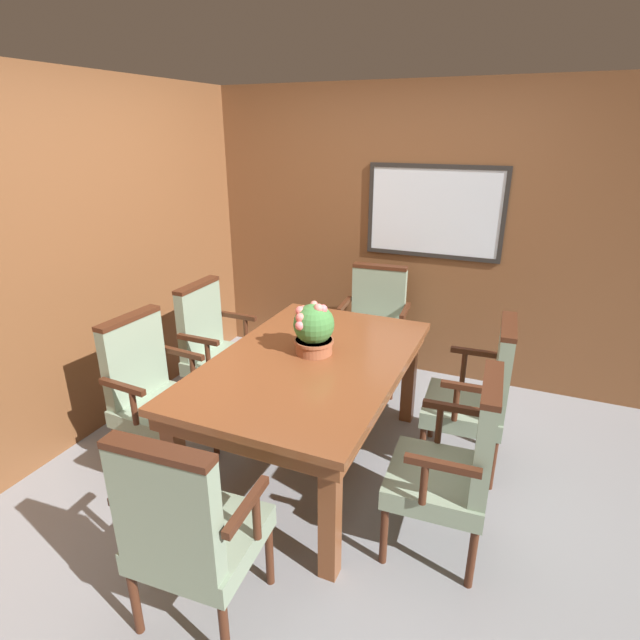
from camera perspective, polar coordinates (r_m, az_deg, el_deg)
name	(u,v)px	position (r m, az deg, el deg)	size (l,w,h in m)	color
ground_plane	(310,476)	(3.36, -1.16, -17.40)	(14.00, 14.00, 0.00)	gray
wall_back	(396,235)	(4.43, 8.65, 9.61)	(7.20, 0.08, 2.45)	brown
wall_left	(81,264)	(3.78, -25.60, 5.78)	(0.06, 7.20, 2.45)	brown
dining_table	(310,372)	(3.12, -1.10, -5.99)	(1.11, 1.76, 0.77)	brown
chair_head_far	(375,323)	(4.28, 6.27, -0.34)	(0.58, 0.53, 1.01)	#472314
chair_head_near	(188,528)	(2.31, -14.83, -21.98)	(0.57, 0.52, 1.01)	#472314
chair_left_far	(215,345)	(3.91, -11.89, -2.80)	(0.49, 0.55, 1.01)	#472314
chair_right_far	(479,392)	(3.33, 17.69, -7.86)	(0.52, 0.57, 1.01)	#472314
chair_right_near	(456,462)	(2.67, 15.24, -15.43)	(0.52, 0.57, 1.01)	#472314
chair_left_near	(152,389)	(3.38, -18.64, -7.50)	(0.52, 0.57, 1.01)	#472314
potted_plant	(314,329)	(3.08, -0.74, -0.99)	(0.26, 0.28, 0.34)	#9E5638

